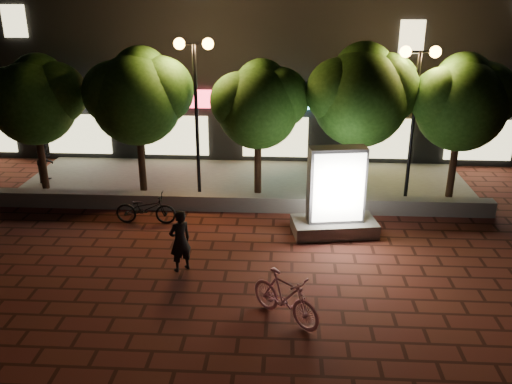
# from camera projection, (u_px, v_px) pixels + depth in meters

# --- Properties ---
(ground) EXTENTS (80.00, 80.00, 0.00)m
(ground) POSITION_uv_depth(u_px,v_px,m) (226.00, 270.00, 13.87)
(ground) COLOR #4F2118
(ground) RESTS_ON ground
(retaining_wall) EXTENTS (16.00, 0.45, 0.50)m
(retaining_wall) POSITION_uv_depth(u_px,v_px,m) (240.00, 203.00, 17.51)
(retaining_wall) COLOR slate
(retaining_wall) RESTS_ON ground
(sidewalk) EXTENTS (16.00, 5.00, 0.08)m
(sidewalk) POSITION_uv_depth(u_px,v_px,m) (246.00, 182.00, 19.92)
(sidewalk) COLOR slate
(sidewalk) RESTS_ON ground
(building_block) EXTENTS (28.00, 8.12, 11.30)m
(building_block) POSITION_uv_depth(u_px,v_px,m) (256.00, 28.00, 24.20)
(building_block) COLOR black
(building_block) RESTS_ON ground
(tree_far_left) EXTENTS (3.36, 2.80, 4.63)m
(tree_far_left) POSITION_uv_depth(u_px,v_px,m) (35.00, 97.00, 18.17)
(tree_far_left) COLOR black
(tree_far_left) RESTS_ON sidewalk
(tree_left) EXTENTS (3.60, 3.00, 4.89)m
(tree_left) POSITION_uv_depth(u_px,v_px,m) (138.00, 94.00, 17.92)
(tree_left) COLOR black
(tree_left) RESTS_ON sidewalk
(tree_mid) EXTENTS (3.24, 2.70, 4.50)m
(tree_mid) POSITION_uv_depth(u_px,v_px,m) (260.00, 102.00, 17.79)
(tree_mid) COLOR black
(tree_mid) RESTS_ON sidewalk
(tree_right) EXTENTS (3.72, 3.10, 5.07)m
(tree_right) POSITION_uv_depth(u_px,v_px,m) (362.00, 92.00, 17.48)
(tree_right) COLOR black
(tree_right) RESTS_ON sidewalk
(tree_far_right) EXTENTS (3.48, 2.90, 4.76)m
(tree_far_right) POSITION_uv_depth(u_px,v_px,m) (463.00, 100.00, 17.38)
(tree_far_right) COLOR black
(tree_far_right) RESTS_ON sidewalk
(street_lamp_left) EXTENTS (1.26, 0.36, 5.18)m
(street_lamp_left) POSITION_uv_depth(u_px,v_px,m) (195.00, 78.00, 17.36)
(street_lamp_left) COLOR black
(street_lamp_left) RESTS_ON sidewalk
(street_lamp_right) EXTENTS (1.26, 0.36, 4.98)m
(street_lamp_right) POSITION_uv_depth(u_px,v_px,m) (417.00, 84.00, 17.03)
(street_lamp_right) COLOR black
(street_lamp_right) RESTS_ON sidewalk
(ad_kiosk) EXTENTS (2.57, 1.57, 2.61)m
(ad_kiosk) POSITION_uv_depth(u_px,v_px,m) (336.00, 200.00, 15.60)
(ad_kiosk) COLOR slate
(ad_kiosk) RESTS_ON ground
(scooter_pink) EXTENTS (1.74, 1.64, 1.12)m
(scooter_pink) POSITION_uv_depth(u_px,v_px,m) (285.00, 297.00, 11.66)
(scooter_pink) COLOR pink
(scooter_pink) RESTS_ON ground
(rider) EXTENTS (0.71, 0.68, 1.64)m
(rider) POSITION_uv_depth(u_px,v_px,m) (180.00, 241.00, 13.63)
(rider) COLOR black
(rider) RESTS_ON ground
(scooter_parked) EXTENTS (1.83, 0.65, 0.96)m
(scooter_parked) POSITION_uv_depth(u_px,v_px,m) (146.00, 208.00, 16.46)
(scooter_parked) COLOR black
(scooter_parked) RESTS_ON ground
(pedestrian) EXTENTS (0.67, 0.83, 1.61)m
(pedestrian) POSITION_uv_depth(u_px,v_px,m) (45.00, 160.00, 19.67)
(pedestrian) COLOR black
(pedestrian) RESTS_ON sidewalk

